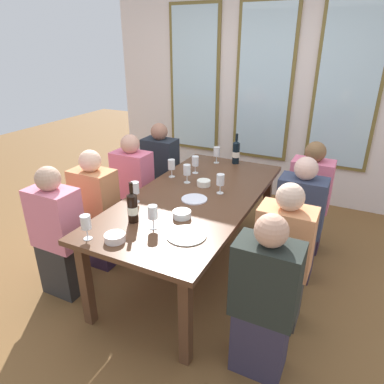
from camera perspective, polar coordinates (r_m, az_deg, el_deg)
ground_plane at (r=3.33m, az=0.38°, el=-12.22°), size 12.00×12.00×0.00m
back_wall_with_windows at (r=4.59m, az=11.85°, el=17.01°), size 4.20×0.10×2.90m
dining_table at (r=2.98m, az=0.41°, el=-1.80°), size 1.00×2.10×0.74m
white_plate_0 at (r=2.87m, az=0.39°, el=-1.18°), size 0.22×0.22×0.01m
white_plate_1 at (r=2.36m, az=-0.95°, el=-7.11°), size 0.27×0.27×0.01m
wine_bottle_0 at (r=3.72m, az=7.24°, el=6.52°), size 0.08×0.08×0.32m
wine_bottle_1 at (r=2.52m, az=-9.75°, el=-2.47°), size 0.08×0.08×0.31m
tasting_bowl_0 at (r=2.59m, az=-1.68°, el=-3.67°), size 0.14×0.14×0.05m
tasting_bowl_1 at (r=2.35m, az=-12.57°, el=-7.32°), size 0.14×0.14×0.05m
tasting_bowl_2 at (r=3.14m, az=1.93°, el=1.50°), size 0.12×0.12×0.05m
wine_glass_0 at (r=3.17m, az=-0.83°, el=3.61°), size 0.07×0.07×0.17m
wine_glass_1 at (r=2.38m, az=-17.05°, el=-4.94°), size 0.07×0.07×0.17m
wine_glass_2 at (r=3.32m, az=-3.38°, el=4.39°), size 0.07×0.07×0.17m
wine_glass_3 at (r=3.71m, az=4.07°, el=6.59°), size 0.07×0.07×0.17m
wine_glass_4 at (r=2.96m, az=4.70°, el=1.96°), size 0.07×0.07×0.17m
wine_glass_5 at (r=2.42m, az=-6.46°, el=-3.49°), size 0.07×0.07×0.17m
wine_glass_6 at (r=2.82m, az=-9.35°, el=0.61°), size 0.07×0.07×0.17m
wine_glass_7 at (r=3.41m, az=0.54°, el=5.05°), size 0.07×0.07×0.17m
seated_person_0 at (r=2.98m, az=-21.13°, el=-6.74°), size 0.38×0.24×1.11m
seated_person_1 at (r=2.21m, az=11.73°, el=-17.27°), size 0.38×0.24×1.11m
seated_person_2 at (r=3.25m, az=-15.43°, el=-3.24°), size 0.38×0.24×1.11m
seated_person_3 at (r=2.59m, az=14.64°, el=-10.67°), size 0.38×0.24×1.11m
seated_person_4 at (r=3.65m, az=-9.60°, el=0.40°), size 0.38×0.24×1.11m
seated_person_5 at (r=3.11m, az=17.11°, el=-4.80°), size 0.38×0.24×1.11m
seated_person_6 at (r=4.08m, az=-5.15°, el=3.17°), size 0.38×0.24×1.11m
seated_person_7 at (r=3.55m, az=18.58°, el=-1.27°), size 0.38×0.24×1.11m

